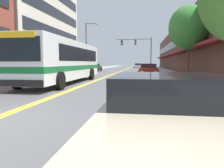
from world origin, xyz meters
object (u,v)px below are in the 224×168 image
car_champagne_parked_right_foreground (169,121)px  car_white_moving_lead (138,66)px  city_bus (64,60)px  fire_hydrant (182,80)px  car_charcoal_parked_left_mid (94,68)px  car_red_parked_right_mid (148,70)px  car_slate_blue_parked_right_far (146,67)px  car_beige_parked_right_end (147,69)px  car_black_parked_left_near (83,69)px  traffic_signal_mast (139,47)px  street_tree_right_mid (189,27)px  street_lamp_left_far (88,43)px

car_champagne_parked_right_foreground → car_white_moving_lead: size_ratio=0.98×
city_bus → fire_hydrant: size_ratio=12.83×
car_charcoal_parked_left_mid → car_champagne_parked_right_foreground: size_ratio=0.99×
car_red_parked_right_mid → car_slate_blue_parked_right_far: bearing=90.1°
car_beige_parked_right_end → fire_hydrant: car_beige_parked_right_end is taller
car_black_parked_left_near → car_red_parked_right_mid: bearing=-30.3°
car_beige_parked_right_end → fire_hydrant: 19.53m
city_bus → car_white_moving_lead: city_bus is taller
city_bus → car_beige_parked_right_end: (6.26, 16.03, -1.05)m
car_white_moving_lead → car_black_parked_left_near: bearing=-101.7°
traffic_signal_mast → city_bus: bearing=-100.3°
car_champagne_parked_right_foreground → fire_hydrant: car_champagne_parked_right_foreground is taller
car_beige_parked_right_end → car_charcoal_parked_left_mid: bearing=152.2°
city_bus → car_black_parked_left_near: (-2.48, 13.71, -1.06)m
car_black_parked_left_near → car_slate_blue_parked_right_far: size_ratio=1.11×
car_charcoal_parked_left_mid → car_red_parked_right_mid: car_red_parked_right_mid is taller
car_beige_parked_right_end → traffic_signal_mast: traffic_signal_mast is taller
car_slate_blue_parked_right_far → car_white_moving_lead: size_ratio=0.92×
fire_hydrant → city_bus: bearing=156.2°
city_bus → car_champagne_parked_right_foreground: 13.62m
street_tree_right_mid → traffic_signal_mast: bearing=102.9°
city_bus → street_tree_right_mid: size_ratio=1.84×
car_charcoal_parked_left_mid → traffic_signal_mast: 9.98m
car_red_parked_right_mid → street_tree_right_mid: (3.40, -3.69, 3.92)m
car_slate_blue_parked_right_far → car_beige_parked_right_end: bearing=-89.9°
traffic_signal_mast → fire_hydrant: (3.02, -29.69, -3.84)m
car_white_moving_lead → street_lamp_left_far: (-7.26, -26.27, 4.04)m
city_bus → car_champagne_parked_right_foreground: (6.18, -12.09, -1.06)m
car_black_parked_left_near → street_lamp_left_far: size_ratio=0.62×
city_bus → street_lamp_left_far: street_lamp_left_far is taller
city_bus → street_tree_right_mid: street_tree_right_mid is taller
car_charcoal_parked_left_mid → car_beige_parked_right_end: bearing=-27.8°
street_lamp_left_far → street_tree_right_mid: street_lamp_left_far is taller
city_bus → car_charcoal_parked_left_mid: 20.90m
car_slate_blue_parked_right_far → fire_hydrant: bearing=-87.5°
car_black_parked_left_near → car_charcoal_parked_left_mid: 7.00m
traffic_signal_mast → street_tree_right_mid: street_tree_right_mid is taller
car_red_parked_right_mid → car_slate_blue_parked_right_far: size_ratio=1.09×
car_red_parked_right_mid → street_tree_right_mid: size_ratio=0.75×
street_lamp_left_far → car_beige_parked_right_end: bearing=-17.8°
car_champagne_parked_right_foreground → traffic_signal_mast: size_ratio=0.71×
street_lamp_left_far → traffic_signal_mast: bearing=42.2°
car_red_parked_right_mid → car_black_parked_left_near: bearing=149.7°
car_red_parked_right_mid → fire_hydrant: car_red_parked_right_mid is taller
car_beige_parked_right_end → car_white_moving_lead: (-2.17, 29.31, -0.05)m
street_lamp_left_far → street_tree_right_mid: 19.11m
traffic_signal_mast → street_tree_right_mid: size_ratio=1.03×
car_red_parked_right_mid → traffic_signal_mast: (-1.49, 17.65, 3.79)m
car_red_parked_right_mid → car_charcoal_parked_left_mid: bearing=126.2°
street_lamp_left_far → car_slate_blue_parked_right_far: bearing=53.2°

